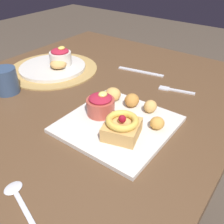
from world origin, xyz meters
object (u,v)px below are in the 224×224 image
Objects in this scene: berry_ramekin at (101,105)px; back_ramekin at (61,57)px; back_pastry at (58,64)px; knife at (141,72)px; fork at (174,90)px; fritter_back at (157,123)px; fritter_extra at (113,94)px; spoon at (18,197)px; coffee_mug at (6,81)px; fritter_front at (150,106)px; back_plate at (53,67)px; cake_slice at (122,127)px; fritter_middle at (132,100)px; front_plate at (118,124)px.

berry_ramekin is 0.94× the size of back_ramekin.
back_pastry is 0.35× the size of knife.
fritter_back is at bearing 89.95° from fork.
fritter_extra is 0.42× the size of spoon.
coffee_mug is at bearing 115.53° from fritter_extra.
berry_ramekin is at bearing -77.74° from coffee_mug.
fritter_back is 0.31× the size of fork.
back_ramekin is (0.18, 0.35, 0.01)m from berry_ramekin.
knife is (0.31, 0.24, -0.03)m from fritter_back.
fritter_front is 0.47× the size of back_ramekin.
fritter_front is 0.49m from back_plate.
knife is at bearing 37.58° from fritter_back.
fritter_extra reaches higher than fork.
spoon is at bearing 167.29° from cake_slice.
back_pastry is 0.22m from coffee_mug.
coffee_mug is (-0.22, 0.02, 0.01)m from back_pastry.
fritter_middle is 0.39m from back_pastry.
fritter_middle is at bearing 65.34° from fritter_back.
fritter_middle is 0.41m from back_ramekin.
fork is at bearing -15.65° from fritter_middle.
cake_slice is 1.25× the size of coffee_mug.
spoon is (-0.28, 0.06, -0.04)m from cake_slice.
front_plate is 0.10m from fritter_middle.
back_pastry is (0.00, -0.04, 0.02)m from back_plate.
fritter_back is at bearing -77.96° from coffee_mug.
fritter_extra is (-0.00, 0.07, -0.00)m from fritter_middle.
back_pastry is 0.46m from fork.
back_ramekin is (0.22, 0.46, 0.01)m from cake_slice.
fritter_front is at bearing -100.06° from back_ramekin.
berry_ramekin is 0.43× the size of knife.
spoon is (-0.36, 0.12, -0.03)m from fritter_back.
fritter_extra is 0.58× the size of coffee_mug.
back_ramekin is (0.03, -0.02, 0.04)m from back_plate.
fritter_middle and fritter_extra have the same top height.
front_plate reaches higher than fork.
berry_ramekin is at bearing -168.16° from fritter_extra.
coffee_mug is at bearing 110.17° from fritter_front.
spoon is at bearing -141.16° from back_pastry.
back_plate is at bearing 147.60° from back_ramekin.
fritter_extra is 0.37m from coffee_mug.
back_ramekin is at bearing 79.94° from fritter_front.
fritter_middle reaches higher than knife.
fritter_extra reaches higher than fritter_back.
fritter_front reaches higher than fritter_back.
fritter_middle is 0.25× the size of knife.
fritter_front is 0.13m from fritter_extra.
berry_ramekin is 1.97× the size of fritter_front.
fork is at bearing -7.38° from front_plate.
knife is at bearing 24.55° from cake_slice.
back_plate is 3.03× the size of back_ramekin.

